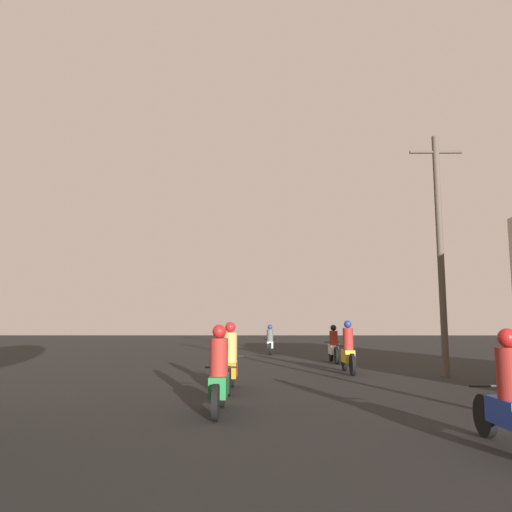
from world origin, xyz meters
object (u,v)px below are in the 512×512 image
object	(u,v)px
motorcycle_silver	(270,342)
utility_pole_far	(440,248)
motorcycle_white	(334,347)
motorcycle_yellow	(348,352)
motorcycle_orange	(230,363)
motorcycle_blue	(509,400)
motorcycle_green	(219,378)

from	to	relation	value
motorcycle_silver	utility_pole_far	size ratio (longest dim) A/B	0.28
motorcycle_white	utility_pole_far	distance (m)	6.56
motorcycle_yellow	utility_pole_far	distance (m)	4.28
motorcycle_silver	motorcycle_orange	bearing A→B (deg)	-86.37
utility_pole_far	motorcycle_blue	bearing A→B (deg)	-105.21
motorcycle_green	motorcycle_yellow	bearing A→B (deg)	53.44
utility_pole_far	motorcycle_yellow	bearing A→B (deg)	158.72
motorcycle_orange	utility_pole_far	distance (m)	7.59
motorcycle_white	utility_pole_far	xyz separation A→B (m)	(2.55, -5.11, 3.23)
motorcycle_yellow	motorcycle_silver	size ratio (longest dim) A/B	1.05
motorcycle_green	motorcycle_white	xyz separation A→B (m)	(3.63, 11.05, -0.02)
motorcycle_silver	utility_pole_far	world-z (taller)	utility_pole_far
motorcycle_blue	motorcycle_yellow	xyz separation A→B (m)	(-0.38, 9.49, 0.04)
motorcycle_orange	motorcycle_yellow	size ratio (longest dim) A/B	0.98
motorcycle_green	motorcycle_orange	distance (m)	2.84
motorcycle_green	motorcycle_yellow	size ratio (longest dim) A/B	0.89
motorcycle_orange	motorcycle_silver	bearing A→B (deg)	77.38
motorcycle_white	motorcycle_silver	size ratio (longest dim) A/B	1.04
motorcycle_white	motorcycle_green	bearing A→B (deg)	-105.71
motorcycle_blue	motorcycle_yellow	bearing A→B (deg)	101.60
motorcycle_blue	motorcycle_orange	bearing A→B (deg)	135.04
motorcycle_yellow	motorcycle_white	world-z (taller)	motorcycle_yellow
motorcycle_orange	motorcycle_yellow	xyz separation A→B (m)	(3.47, 4.14, 0.02)
motorcycle_white	motorcycle_silver	bearing A→B (deg)	117.09
motorcycle_blue	motorcycle_green	xyz separation A→B (m)	(-3.88, 2.50, 0.00)
motorcycle_orange	motorcycle_yellow	world-z (taller)	motorcycle_yellow
motorcycle_green	motorcycle_white	world-z (taller)	motorcycle_green
motorcycle_green	motorcycle_silver	world-z (taller)	motorcycle_green
motorcycle_orange	motorcycle_yellow	bearing A→B (deg)	42.45
motorcycle_silver	motorcycle_green	bearing A→B (deg)	-85.59
utility_pole_far	motorcycle_white	bearing A→B (deg)	116.49
motorcycle_blue	utility_pole_far	distance (m)	9.32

